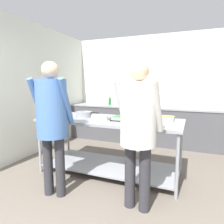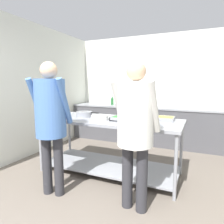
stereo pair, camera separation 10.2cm
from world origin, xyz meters
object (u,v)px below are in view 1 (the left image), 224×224
at_px(sauce_pan, 84,114).
at_px(plate_stack, 100,118).
at_px(guest_serving_right, 52,115).
at_px(water_bottle, 110,101).
at_px(guest_serving_left, 138,122).
at_px(broccoli_bowl, 55,116).
at_px(serving_tray_vegetables, 128,119).
at_px(serving_tray_roast, 161,118).

height_order(sauce_pan, plate_stack, sauce_pan).
bearing_deg(guest_serving_right, water_bottle, 97.72).
bearing_deg(guest_serving_left, broccoli_bowl, 161.95).
relative_size(serving_tray_vegetables, guest_serving_right, 0.28).
xyz_separation_m(plate_stack, serving_tray_vegetables, (0.41, 0.11, -0.01)).
distance_m(sauce_pan, guest_serving_right, 0.93).
bearing_deg(sauce_pan, water_bottle, 99.14).
distance_m(plate_stack, guest_serving_left, 1.00).
bearing_deg(guest_serving_left, serving_tray_roast, 83.60).
relative_size(broccoli_bowl, water_bottle, 0.95).
xyz_separation_m(plate_stack, serving_tray_roast, (0.88, 0.36, -0.01)).
relative_size(plate_stack, water_bottle, 1.14).
distance_m(plate_stack, water_bottle, 2.12).
distance_m(broccoli_bowl, serving_tray_vegetables, 1.18).
bearing_deg(broccoli_bowl, plate_stack, 10.83).
relative_size(broccoli_bowl, serving_tray_vegetables, 0.48).
bearing_deg(broccoli_bowl, serving_tray_roast, 17.20).
xyz_separation_m(sauce_pan, guest_serving_right, (0.08, -0.92, 0.12)).
xyz_separation_m(plate_stack, water_bottle, (-0.67, 2.01, 0.09)).
distance_m(plate_stack, serving_tray_roast, 0.95).
bearing_deg(broccoli_bowl, guest_serving_left, -18.05).
bearing_deg(sauce_pan, guest_serving_left, -34.87).
bearing_deg(serving_tray_vegetables, serving_tray_roast, 28.19).
relative_size(broccoli_bowl, sauce_pan, 0.56).
xyz_separation_m(sauce_pan, serving_tray_vegetables, (0.79, -0.06, -0.02)).
relative_size(serving_tray_vegetables, serving_tray_roast, 1.27).
distance_m(sauce_pan, serving_tray_vegetables, 0.80).
bearing_deg(serving_tray_vegetables, sauce_pan, 175.82).
bearing_deg(plate_stack, serving_tray_vegetables, 14.85).
distance_m(sauce_pan, plate_stack, 0.41).
xyz_separation_m(broccoli_bowl, serving_tray_vegetables, (1.15, 0.25, -0.01)).
relative_size(guest_serving_left, guest_serving_right, 0.98).
bearing_deg(sauce_pan, plate_stack, -23.97).
distance_m(plate_stack, serving_tray_vegetables, 0.43).
xyz_separation_m(broccoli_bowl, guest_serving_right, (0.44, -0.61, 0.12)).
xyz_separation_m(serving_tray_vegetables, water_bottle, (-1.09, 1.90, 0.10)).
height_order(plate_stack, guest_serving_left, guest_serving_left).
height_order(broccoli_bowl, sauce_pan, broccoli_bowl).
distance_m(broccoli_bowl, water_bottle, 2.15).
xyz_separation_m(broccoli_bowl, sauce_pan, (0.36, 0.31, 0.01)).
bearing_deg(serving_tray_vegetables, plate_stack, -165.15).
xyz_separation_m(guest_serving_right, water_bottle, (-0.37, 2.76, -0.04)).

